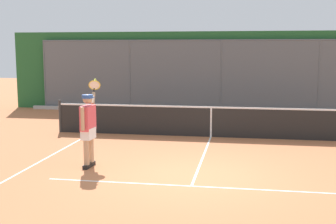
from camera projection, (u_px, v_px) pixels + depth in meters
name	position (u px, v px, depth m)	size (l,w,h in m)	color
ground_plane	(195.00, 177.00, 9.64)	(60.00, 60.00, 0.00)	#B76B42
court_line_markings	(190.00, 190.00, 8.69)	(7.83, 9.42, 0.01)	white
fence_backdrop	(222.00, 72.00, 19.71)	(19.08, 1.37, 3.49)	#565B60
tennis_net	(211.00, 121.00, 13.94)	(10.07, 0.09, 1.07)	#2D2D2D
tennis_player	(88.00, 124.00, 10.31)	(0.42, 1.42, 2.00)	black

